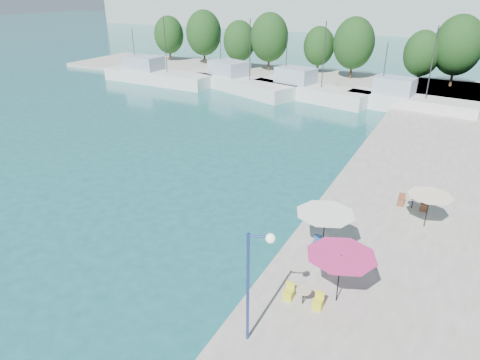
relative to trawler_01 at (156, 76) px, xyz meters
The scene contains 21 objects.
quay_far 24.34m from the trawler_01, 29.13° to the left, with size 90.00×16.00×0.60m, color gray.
hill_west 105.08m from the trawler_01, 90.41° to the left, with size 180.00×40.00×16.00m, color #919E94.
trawler_01 is the anchor object (origin of this frame).
trawler_02 13.81m from the trawler_01, ahead, with size 18.85×11.30×10.20m.
trawler_03 24.19m from the trawler_01, ahead, with size 16.84×8.00×10.20m.
trawler_04 36.91m from the trawler_01, ahead, with size 15.25×5.81×10.20m.
tree_01 18.21m from the trawler_01, 118.94° to the left, with size 5.48×5.48×8.11m.
tree_02 16.23m from the trawler_01, 92.95° to the left, with size 6.30×6.30×9.33m.
tree_03 16.01m from the trawler_01, 61.36° to the left, with size 5.38×5.38×7.96m.
tree_04 19.77m from the trawler_01, 49.25° to the left, with size 6.27×6.27×9.28m.
tree_05 26.48m from the trawler_01, 38.72° to the left, with size 4.94×4.94×7.31m.
tree_06 30.48m from the trawler_01, 28.25° to the left, with size 6.11×6.11×9.05m.
tree_07 39.21m from the trawler_01, 21.49° to the left, with size 5.12×5.12×7.57m.
tree_08 43.69m from the trawler_01, 20.44° to the left, with size 6.57×6.57×9.72m.
umbrella_pink 54.02m from the trawler_01, 43.59° to the right, with size 3.14×3.14×2.46m.
umbrella_white 50.52m from the trawler_01, 42.25° to the right, with size 3.11×3.11×2.49m.
umbrella_cream 50.61m from the trawler_01, 34.07° to the right, with size 2.58×2.58×2.08m.
cafe_table_01 53.72m from the trawler_01, 45.24° to the right, with size 1.82×0.70×0.76m.
cafe_table_02 50.52m from the trawler_01, 41.79° to the right, with size 1.82×0.70×0.76m.
cafe_table_03 48.60m from the trawler_01, 32.64° to the right, with size 1.82×0.70×0.76m.
street_lamp 55.25m from the trawler_01, 48.11° to the right, with size 0.99×0.52×5.03m.
Camera 1 is at (13.14, 2.14, 13.74)m, focal length 32.00 mm.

